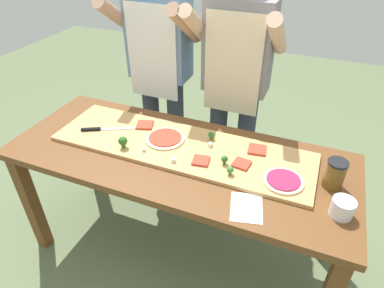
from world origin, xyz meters
TOP-DOWN VIEW (x-y plane):
  - ground_plane at (0.00, 0.00)m, footprint 8.00×8.00m
  - prep_table at (0.00, 0.00)m, footprint 1.84×0.73m
  - cutting_board at (-0.01, 0.05)m, footprint 1.42×0.41m
  - chefs_knife at (-0.49, 0.02)m, footprint 0.30×0.17m
  - pizza_whole_beet_magenta at (0.56, -0.04)m, footprint 0.19×0.19m
  - pizza_whole_tomato_red at (-0.11, 0.07)m, footprint 0.22×0.22m
  - pizza_slice_far_right at (0.34, 0.01)m, footprint 0.09×0.09m
  - pizza_slice_far_left at (0.15, -0.04)m, footprint 0.09×0.09m
  - pizza_slice_center at (-0.28, 0.15)m, footprint 0.12×0.12m
  - pizza_slice_near_right at (0.39, 0.16)m, footprint 0.10×0.10m
  - broccoli_floret_back_right at (0.31, -0.08)m, footprint 0.03×0.03m
  - broccoli_floret_back_mid at (0.13, 0.17)m, footprint 0.03×0.03m
  - broccoli_floret_front_right at (0.26, -0.02)m, footprint 0.03×0.03m
  - broccoli_floret_center_right at (-0.28, -0.08)m, footprint 0.05×0.05m
  - cheese_crumble_a at (0.02, -0.09)m, footprint 0.03×0.03m
  - cheese_crumble_b at (-0.16, -0.07)m, footprint 0.02×0.02m
  - cheese_crumble_c at (0.14, 0.10)m, footprint 0.03×0.03m
  - flour_cup at (0.81, -0.13)m, footprint 0.10×0.10m
  - sauce_jar at (0.77, 0.04)m, footprint 0.09×0.09m
  - recipe_note at (0.44, -0.24)m, footprint 0.18×0.21m
  - cook_left at (-0.41, 0.62)m, footprint 0.54×0.39m
  - cook_right at (0.12, 0.62)m, footprint 0.54×0.39m

SIDE VIEW (x-z plane):
  - ground_plane at x=0.00m, z-range 0.00..0.00m
  - prep_table at x=0.00m, z-range 0.29..1.06m
  - recipe_note at x=0.44m, z-range 0.78..0.78m
  - cutting_board at x=-0.01m, z-range 0.78..0.80m
  - chefs_knife at x=-0.49m, z-range 0.80..0.81m
  - pizza_slice_far_right at x=0.34m, z-range 0.80..0.81m
  - pizza_slice_far_left at x=0.15m, z-range 0.80..0.81m
  - pizza_slice_center at x=-0.28m, z-range 0.80..0.81m
  - pizza_slice_near_right at x=0.39m, z-range 0.80..0.81m
  - pizza_whole_beet_magenta at x=0.56m, z-range 0.80..0.81m
  - pizza_whole_tomato_red at x=-0.11m, z-range 0.80..0.81m
  - cheese_crumble_b at x=-0.16m, z-range 0.80..0.81m
  - cheese_crumble_a at x=0.02m, z-range 0.80..0.82m
  - cheese_crumble_c at x=0.14m, z-range 0.80..0.82m
  - flour_cup at x=0.81m, z-range 0.77..0.85m
  - broccoli_floret_back_right at x=0.31m, z-range 0.80..0.85m
  - broccoli_floret_back_mid at x=0.13m, z-range 0.80..0.85m
  - broccoli_floret_front_right at x=0.26m, z-range 0.80..0.85m
  - broccoli_floret_center_right at x=-0.28m, z-range 0.80..0.87m
  - sauce_jar at x=0.77m, z-range 0.78..0.92m
  - cook_left at x=-0.41m, z-range 0.16..1.83m
  - cook_right at x=0.12m, z-range 0.16..1.83m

